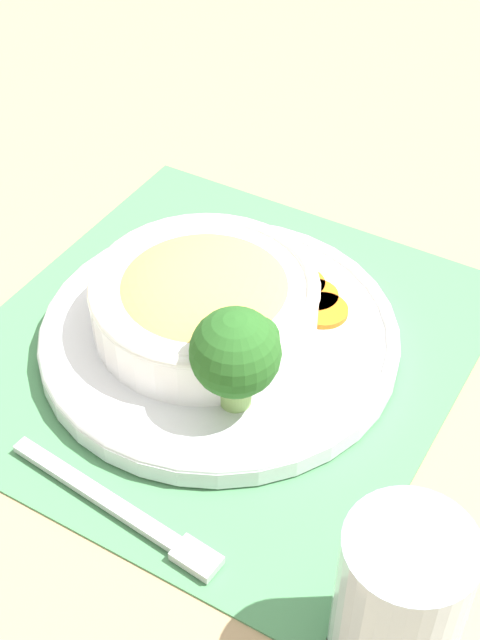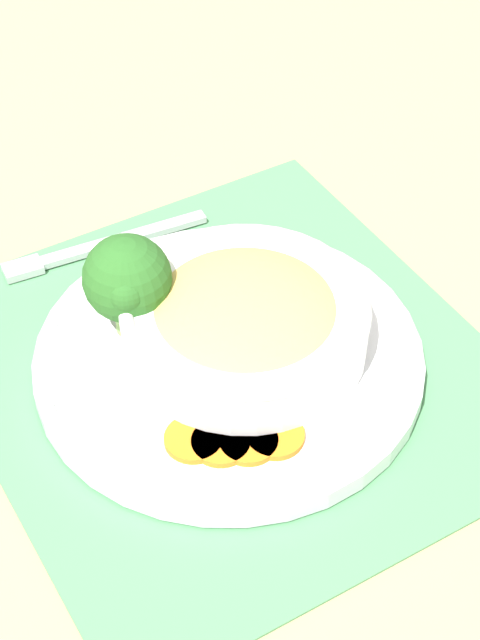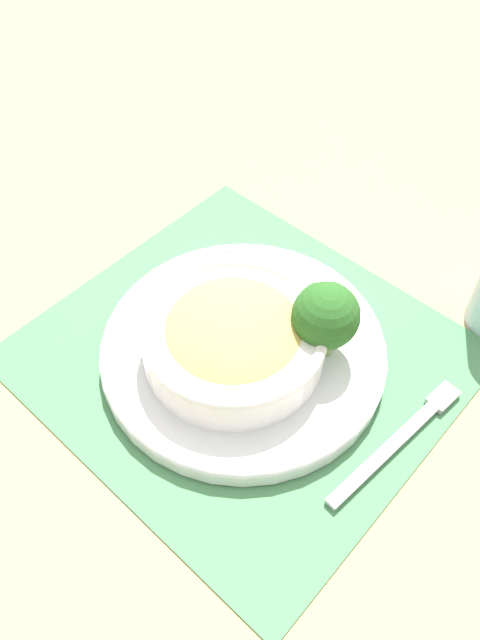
{
  "view_description": "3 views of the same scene",
  "coord_description": "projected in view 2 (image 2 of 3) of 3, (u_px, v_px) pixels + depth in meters",
  "views": [
    {
      "loc": [
        0.44,
        0.31,
        0.52
      ],
      "look_at": [
        -0.01,
        0.01,
        0.03
      ],
      "focal_mm": 50.0,
      "sensor_mm": 36.0,
      "label": 1
    },
    {
      "loc": [
        -0.5,
        0.25,
        0.6
      ],
      "look_at": [
        0.01,
        -0.01,
        0.04
      ],
      "focal_mm": 60.0,
      "sensor_mm": 36.0,
      "label": 2
    },
    {
      "loc": [
        0.27,
        -0.27,
        0.54
      ],
      "look_at": [
        -0.01,
        0.01,
        0.04
      ],
      "focal_mm": 35.0,
      "sensor_mm": 36.0,
      "label": 3
    }
  ],
  "objects": [
    {
      "name": "broccoli_floret",
      "position": [
        127.0,
        280.0,
        0.79
      ],
      "size": [
        0.07,
        0.07,
        0.09
      ],
      "color": "#84AD5B",
      "rests_on": "plate"
    },
    {
      "name": "bowl",
      "position": [
        247.0,
        323.0,
        0.79
      ],
      "size": [
        0.19,
        0.19,
        0.06
      ],
      "color": "white",
      "rests_on": "plate"
    },
    {
      "name": "carrot_slice_near",
      "position": [
        194.0,
        439.0,
        0.75
      ],
      "size": [
        0.04,
        0.04,
        0.01
      ],
      "color": "orange",
      "rests_on": "plate"
    },
    {
      "name": "fork",
      "position": [
        86.0,
        250.0,
        0.92
      ],
      "size": [
        0.02,
        0.18,
        0.01
      ],
      "rotation": [
        0.0,
        0.0,
        -0.04
      ],
      "color": "#B7B7BC",
      "rests_on": "placemat"
    },
    {
      "name": "placemat",
      "position": [
        229.0,
        369.0,
        0.82
      ],
      "size": [
        0.43,
        0.41,
        0.0
      ],
      "color": "#4C8C59",
      "rests_on": "ground_plane"
    },
    {
      "name": "plate",
      "position": [
        229.0,
        357.0,
        0.81
      ],
      "size": [
        0.3,
        0.3,
        0.02
      ],
      "color": "silver",
      "rests_on": "placemat"
    },
    {
      "name": "carrot_slice_far",
      "position": [
        248.0,
        441.0,
        0.74
      ],
      "size": [
        0.04,
        0.04,
        0.01
      ],
      "color": "orange",
      "rests_on": "plate"
    },
    {
      "name": "carrot_slice_middle",
      "position": [
        221.0,
        442.0,
        0.74
      ],
      "size": [
        0.04,
        0.04,
        0.01
      ],
      "color": "orange",
      "rests_on": "plate"
    },
    {
      "name": "carrot_slice_extra",
      "position": [
        275.0,
        436.0,
        0.75
      ],
      "size": [
        0.04,
        0.04,
        0.01
      ],
      "color": "orange",
      "rests_on": "plate"
    },
    {
      "name": "ground_plane",
      "position": [
        229.0,
        371.0,
        0.82
      ],
      "size": [
        4.0,
        4.0,
        0.0
      ],
      "primitive_type": "plane",
      "color": "tan"
    }
  ]
}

